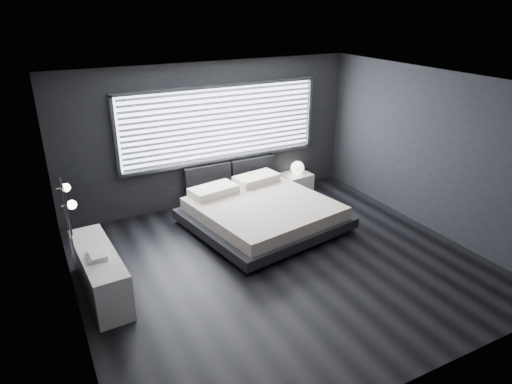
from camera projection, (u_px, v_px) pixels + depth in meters
room at (283, 181)px, 6.67m from camera, size 6.04×6.00×2.80m
window at (222, 124)px, 8.88m from camera, size 4.14×0.09×1.52m
headboard at (231, 173)px, 9.30m from camera, size 1.96×0.16×0.52m
sconce_near at (72, 205)px, 5.41m from camera, size 0.18×0.11×0.11m
sconce_far at (66, 188)px, 5.90m from camera, size 0.18×0.11×0.11m
wall_art_upper at (66, 206)px, 4.79m from camera, size 0.01×0.48×0.48m
wall_art_lower at (70, 235)px, 5.18m from camera, size 0.01×0.48×0.48m
bed at (262, 212)px, 8.27m from camera, size 2.83×2.74×0.64m
nightstand at (296, 182)px, 9.94m from camera, size 0.68×0.59×0.36m
orb_lamp at (297, 168)px, 9.80m from camera, size 0.29×0.29×0.29m
dresser at (100, 273)px, 6.35m from camera, size 0.57×1.71×0.67m
book_stack at (97, 255)px, 6.07m from camera, size 0.26×0.34×0.07m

